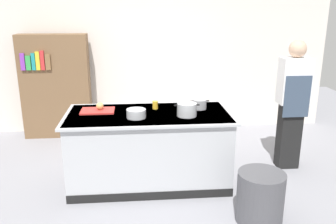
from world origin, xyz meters
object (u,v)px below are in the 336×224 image
at_px(person_chef, 292,102).
at_px(bookshelf, 56,86).
at_px(stock_pot, 187,110).
at_px(mixing_bowl, 136,113).
at_px(sauce_pan, 199,104).
at_px(onion, 100,106).
at_px(juice_cup, 155,105).
at_px(trash_bin, 260,197).

xyz_separation_m(person_chef, bookshelf, (-3.36, 1.51, -0.06)).
height_order(stock_pot, mixing_bowl, stock_pot).
xyz_separation_m(mixing_bowl, person_chef, (2.04, 0.44, -0.04)).
xyz_separation_m(stock_pot, sauce_pan, (0.20, 0.28, -0.02)).
xyz_separation_m(sauce_pan, person_chef, (1.26, 0.14, -0.04)).
bearing_deg(onion, mixing_bowl, -34.54).
bearing_deg(person_chef, juice_cup, 95.60).
relative_size(stock_pot, bookshelf, 0.17).
height_order(juice_cup, trash_bin, juice_cup).
relative_size(onion, person_chef, 0.05).
height_order(sauce_pan, trash_bin, sauce_pan).
bearing_deg(person_chef, mixing_bowl, 104.55).
bearing_deg(sauce_pan, person_chef, 6.49).
relative_size(onion, stock_pot, 0.30).
relative_size(onion, bookshelf, 0.05).
height_order(onion, bookshelf, bookshelf).
relative_size(person_chef, bookshelf, 1.01).
xyz_separation_m(sauce_pan, mixing_bowl, (-0.78, -0.30, -0.01)).
bearing_deg(stock_pot, onion, 164.50).
bearing_deg(bookshelf, onion, -62.02).
xyz_separation_m(stock_pot, trash_bin, (0.65, -0.80, -0.71)).
distance_m(trash_bin, person_chef, 1.60).
relative_size(stock_pot, person_chef, 0.17).
bearing_deg(juice_cup, onion, -176.84).
height_order(person_chef, bookshelf, person_chef).
relative_size(juice_cup, person_chef, 0.06).
height_order(onion, sauce_pan, sauce_pan).
height_order(sauce_pan, bookshelf, bookshelf).
height_order(sauce_pan, mixing_bowl, sauce_pan).
height_order(trash_bin, bookshelf, bookshelf).
bearing_deg(trash_bin, sauce_pan, 112.74).
bearing_deg(onion, person_chef, 3.18).
relative_size(sauce_pan, juice_cup, 2.38).
distance_m(onion, bookshelf, 1.87).
distance_m(juice_cup, trash_bin, 1.65).
distance_m(trash_bin, bookshelf, 3.79).
xyz_separation_m(sauce_pan, trash_bin, (0.45, -1.08, -0.69)).
xyz_separation_m(onion, juice_cup, (0.67, 0.04, -0.01)).
distance_m(onion, sauce_pan, 1.22).
distance_m(stock_pot, bookshelf, 2.72).
bearing_deg(stock_pot, juice_cup, 137.46).
bearing_deg(sauce_pan, juice_cup, 175.55).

